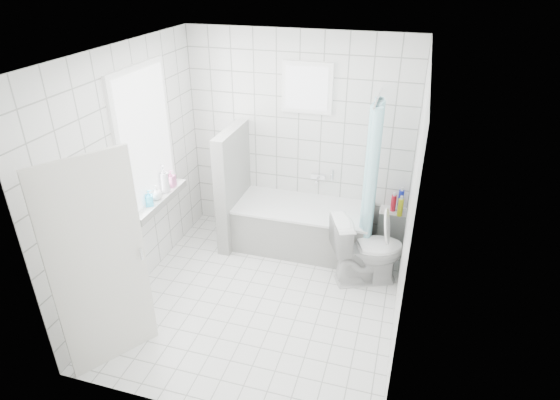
% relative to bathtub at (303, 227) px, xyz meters
% --- Properties ---
extents(ground, '(3.00, 3.00, 0.00)m').
position_rel_bathtub_xyz_m(ground, '(-0.18, -1.12, -0.29)').
color(ground, white).
rests_on(ground, ground).
extents(ceiling, '(3.00, 3.00, 0.00)m').
position_rel_bathtub_xyz_m(ceiling, '(-0.18, -1.12, 2.31)').
color(ceiling, white).
rests_on(ceiling, ground).
extents(wall_back, '(2.80, 0.02, 2.60)m').
position_rel_bathtub_xyz_m(wall_back, '(-0.18, 0.38, 1.01)').
color(wall_back, white).
rests_on(wall_back, ground).
extents(wall_front, '(2.80, 0.02, 2.60)m').
position_rel_bathtub_xyz_m(wall_front, '(-0.18, -2.62, 1.01)').
color(wall_front, white).
rests_on(wall_front, ground).
extents(wall_left, '(0.02, 3.00, 2.60)m').
position_rel_bathtub_xyz_m(wall_left, '(-1.58, -1.12, 1.01)').
color(wall_left, white).
rests_on(wall_left, ground).
extents(wall_right, '(0.02, 3.00, 2.60)m').
position_rel_bathtub_xyz_m(wall_right, '(1.22, -1.12, 1.01)').
color(wall_right, white).
rests_on(wall_right, ground).
extents(window_left, '(0.01, 0.90, 1.40)m').
position_rel_bathtub_xyz_m(window_left, '(-1.53, -0.82, 1.31)').
color(window_left, white).
rests_on(window_left, wall_left).
extents(window_back, '(0.50, 0.01, 0.50)m').
position_rel_bathtub_xyz_m(window_back, '(-0.08, 0.33, 1.66)').
color(window_back, white).
rests_on(window_back, wall_back).
extents(window_sill, '(0.18, 1.02, 0.08)m').
position_rel_bathtub_xyz_m(window_sill, '(-1.49, -0.82, 0.57)').
color(window_sill, white).
rests_on(window_sill, wall_left).
extents(door, '(0.47, 0.69, 2.00)m').
position_rel_bathtub_xyz_m(door, '(-1.21, -2.27, 0.71)').
color(door, silver).
rests_on(door, ground).
extents(bathtub, '(1.66, 0.77, 0.58)m').
position_rel_bathtub_xyz_m(bathtub, '(0.00, 0.00, 0.00)').
color(bathtub, white).
rests_on(bathtub, ground).
extents(partition_wall, '(0.15, 0.85, 1.50)m').
position_rel_bathtub_xyz_m(partition_wall, '(-0.90, -0.05, 0.46)').
color(partition_wall, white).
rests_on(partition_wall, ground).
extents(tiled_ledge, '(0.40, 0.24, 0.55)m').
position_rel_bathtub_xyz_m(tiled_ledge, '(1.11, 0.25, -0.02)').
color(tiled_ledge, white).
rests_on(tiled_ledge, ground).
extents(toilet, '(0.92, 0.74, 0.82)m').
position_rel_bathtub_xyz_m(toilet, '(0.85, -0.47, 0.12)').
color(toilet, white).
rests_on(toilet, ground).
extents(curtain_rod, '(0.02, 0.80, 0.02)m').
position_rel_bathtub_xyz_m(curtain_rod, '(0.77, -0.02, 1.71)').
color(curtain_rod, silver).
rests_on(curtain_rod, wall_back).
extents(shower_curtain, '(0.14, 0.48, 1.78)m').
position_rel_bathtub_xyz_m(shower_curtain, '(0.77, -0.16, 0.81)').
color(shower_curtain, '#44BAC8').
rests_on(shower_curtain, curtain_rod).
extents(tub_faucet, '(0.18, 0.06, 0.06)m').
position_rel_bathtub_xyz_m(tub_faucet, '(0.10, 0.33, 0.56)').
color(tub_faucet, silver).
rests_on(tub_faucet, wall_back).
extents(sill_bottles, '(0.17, 0.60, 0.33)m').
position_rel_bathtub_xyz_m(sill_bottles, '(-1.48, -0.75, 0.74)').
color(sill_bottles, '#37CBF8').
rests_on(sill_bottles, window_sill).
extents(ledge_bottles, '(0.15, 0.18, 0.28)m').
position_rel_bathtub_xyz_m(ledge_bottles, '(1.11, 0.23, 0.38)').
color(ledge_bottles, red).
rests_on(ledge_bottles, tiled_ledge).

